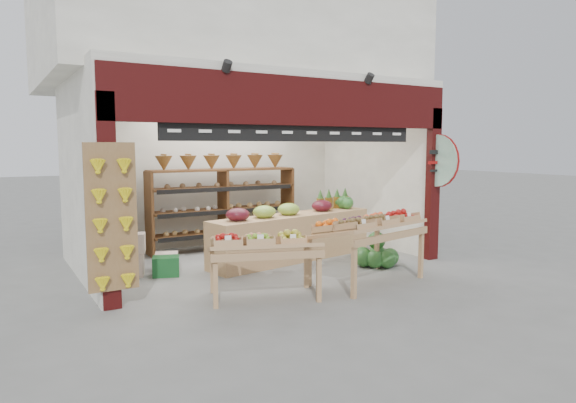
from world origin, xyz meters
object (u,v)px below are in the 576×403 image
Objects in this scene: mid_counter at (292,235)px; display_table_right at (367,225)px; watermelon_pile at (376,255)px; refrigerator at (106,207)px; back_shelving at (223,189)px; display_table_left at (256,244)px; cardboard_stack at (146,259)px.

display_table_right is at bearing -84.22° from mid_counter.
watermelon_pile is at bearing -48.42° from mid_counter.
refrigerator is at bearing 147.43° from watermelon_pile.
display_table_left is (-0.94, -3.24, -0.45)m from back_shelving.
cardboard_stack is 0.67× the size of display_table_left.
display_table_left is at bearing -64.51° from cardboard_stack.
watermelon_pile is (1.61, -2.66, -0.98)m from back_shelving.
refrigerator is 1.05× the size of display_table_right.
back_shelving is 1.59× the size of display_table_right.
refrigerator is 4.40m from display_table_right.
display_table_right is (2.68, -2.09, 0.60)m from cardboard_stack.
mid_counter is 1.88m from display_table_right.
mid_counter reaches higher than watermelon_pile.
cardboard_stack is 3.74m from watermelon_pile.
back_shelving reaches higher than cardboard_stack.
back_shelving is 2.45m from cardboard_stack.
watermelon_pile is (2.55, 0.58, -0.53)m from display_table_left.
display_table_left is 0.88× the size of display_table_right.
back_shelving reaches higher than watermelon_pile.
cardboard_stack is 3.45m from display_table_right.
refrigerator is at bearing 133.82° from display_table_right.
display_table_right reaches higher than display_table_left.
display_table_right is at bearing -76.50° from back_shelving.
mid_counter is 2.03× the size of display_table_left.
refrigerator is at bearing -174.61° from back_shelving.
mid_counter reaches higher than display_table_left.
display_table_right is at bearing -137.80° from watermelon_pile.
refrigerator is at bearing 108.54° from cardboard_stack.
display_table_right is at bearing -30.21° from refrigerator.
watermelon_pile is at bearing 12.81° from display_table_left.
cardboard_stack is 0.33× the size of mid_counter.
refrigerator reaches higher than mid_counter.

